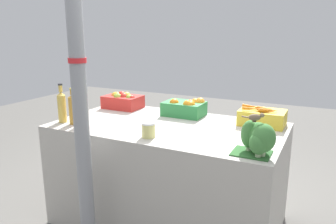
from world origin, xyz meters
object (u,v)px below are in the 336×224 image
(apple_crate, at_px, (122,100))
(pickle_jar, at_px, (148,130))
(juice_bottle_amber, at_px, (73,109))
(juice_bottle_ruby, at_px, (83,112))
(carrot_crate, at_px, (262,117))
(broccoli_pile, at_px, (258,138))
(juice_bottle_golden, at_px, (62,106))
(orange_crate, at_px, (185,108))
(support_pole, at_px, (78,64))
(sparrow_bird, at_px, (255,117))

(apple_crate, height_order, pickle_jar, apple_crate)
(juice_bottle_amber, bearing_deg, juice_bottle_ruby, 0.00)
(carrot_crate, distance_m, pickle_jar, 0.90)
(carrot_crate, bearing_deg, broccoli_pile, -81.48)
(apple_crate, distance_m, juice_bottle_golden, 0.64)
(carrot_crate, xyz_separation_m, pickle_jar, (-0.63, -0.64, -0.01))
(orange_crate, bearing_deg, juice_bottle_ruby, -132.94)
(support_pole, height_order, broccoli_pile, support_pole)
(support_pole, relative_size, orange_crate, 7.91)
(broccoli_pile, relative_size, juice_bottle_ruby, 0.95)
(support_pole, distance_m, juice_bottle_ruby, 0.60)
(apple_crate, bearing_deg, juice_bottle_ruby, -84.01)
(juice_bottle_amber, bearing_deg, broccoli_pile, -0.69)
(apple_crate, height_order, carrot_crate, carrot_crate)
(orange_crate, distance_m, sparrow_bird, 0.98)
(carrot_crate, relative_size, sparrow_bird, 2.73)
(pickle_jar, bearing_deg, apple_crate, 135.12)
(apple_crate, distance_m, orange_crate, 0.64)
(pickle_jar, distance_m, sparrow_bird, 0.73)
(apple_crate, height_order, juice_bottle_ruby, juice_bottle_ruby)
(juice_bottle_amber, bearing_deg, juice_bottle_golden, 180.00)
(juice_bottle_ruby, bearing_deg, orange_crate, 47.06)
(broccoli_pile, relative_size, juice_bottle_golden, 0.79)
(broccoli_pile, distance_m, sparrow_bird, 0.13)
(apple_crate, bearing_deg, carrot_crate, -0.04)
(support_pole, distance_m, pickle_jar, 0.63)
(pickle_jar, bearing_deg, juice_bottle_ruby, 177.28)
(pickle_jar, bearing_deg, juice_bottle_amber, 177.66)
(orange_crate, xyz_separation_m, juice_bottle_golden, (-0.78, -0.62, 0.06))
(orange_crate, relative_size, sparrow_bird, 2.73)
(juice_bottle_golden, distance_m, juice_bottle_ruby, 0.21)
(juice_bottle_golden, distance_m, pickle_jar, 0.80)
(pickle_jar, xyz_separation_m, sparrow_bird, (0.70, -0.01, 0.17))
(juice_bottle_golden, bearing_deg, support_pole, -34.87)
(juice_bottle_amber, bearing_deg, carrot_crate, 25.22)
(pickle_jar, bearing_deg, juice_bottle_golden, 178.00)
(orange_crate, height_order, carrot_crate, same)
(sparrow_bird, bearing_deg, pickle_jar, 149.03)
(juice_bottle_golden, relative_size, sparrow_bird, 2.51)
(juice_bottle_amber, height_order, sparrow_bird, juice_bottle_amber)
(juice_bottle_amber, xyz_separation_m, sparrow_bird, (1.38, -0.03, 0.10))
(sparrow_bird, bearing_deg, broccoli_pile, 13.13)
(broccoli_pile, bearing_deg, apple_crate, 155.18)
(apple_crate, bearing_deg, juice_bottle_amber, -92.99)
(orange_crate, distance_m, juice_bottle_golden, 1.00)
(carrot_crate, xyz_separation_m, juice_bottle_golden, (-1.42, -0.62, 0.07))
(orange_crate, bearing_deg, carrot_crate, 0.12)
(apple_crate, xyz_separation_m, sparrow_bird, (1.35, -0.65, 0.15))
(juice_bottle_golden, bearing_deg, carrot_crate, 23.43)
(apple_crate, relative_size, carrot_crate, 1.00)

